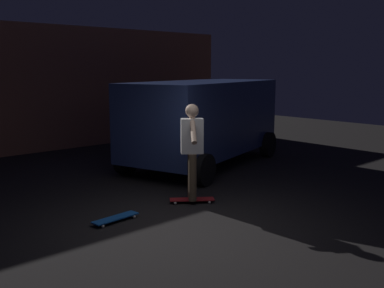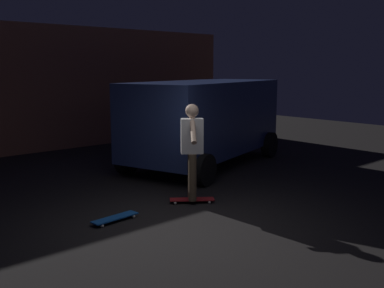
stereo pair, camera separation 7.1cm
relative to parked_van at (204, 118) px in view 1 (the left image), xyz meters
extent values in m
plane|color=black|center=(-3.32, -3.08, -1.16)|extent=(28.00, 28.00, 0.00)
cube|color=#B76B4C|center=(-2.49, 6.37, 0.61)|extent=(13.86, 4.20, 3.55)
cube|color=navy|center=(-0.01, 0.00, 0.02)|extent=(4.95, 3.16, 1.70)
cube|color=black|center=(2.17, 0.66, 0.37)|extent=(0.57, 1.69, 0.64)
cylinder|color=black|center=(1.37, 1.46, -0.83)|extent=(0.70, 0.40, 0.66)
cylinder|color=black|center=(1.95, -0.44, -0.83)|extent=(0.70, 0.40, 0.66)
cylinder|color=black|center=(-1.97, 0.43, -0.83)|extent=(0.70, 0.40, 0.66)
cylinder|color=black|center=(-1.39, -1.46, -0.83)|extent=(0.70, 0.40, 0.66)
cube|color=#AD1E23|center=(-2.34, -2.15, -1.10)|extent=(0.74, 0.63, 0.02)
sphere|color=silver|center=(-2.05, -2.27, -1.13)|extent=(0.05, 0.05, 0.05)
sphere|color=silver|center=(-2.15, -2.40, -1.13)|extent=(0.05, 0.05, 0.05)
sphere|color=silver|center=(-2.52, -1.90, -1.13)|extent=(0.05, 0.05, 0.05)
sphere|color=silver|center=(-2.63, -2.04, -1.13)|extent=(0.05, 0.05, 0.05)
cube|color=#1959B2|center=(-3.88, -2.09, -1.10)|extent=(0.79, 0.26, 0.02)
sphere|color=silver|center=(-3.59, -1.98, -1.13)|extent=(0.05, 0.05, 0.05)
sphere|color=silver|center=(-3.57, -2.15, -1.13)|extent=(0.05, 0.05, 0.05)
sphere|color=silver|center=(-4.18, -2.03, -1.13)|extent=(0.05, 0.05, 0.05)
sphere|color=silver|center=(-4.17, -2.20, -1.13)|extent=(0.05, 0.05, 0.05)
cylinder|color=brown|center=(-2.27, -2.07, -0.68)|extent=(0.14, 0.14, 0.82)
cylinder|color=brown|center=(-2.40, -2.24, -0.68)|extent=(0.14, 0.14, 0.82)
cube|color=white|center=(-2.34, -2.15, 0.03)|extent=(0.44, 0.41, 0.60)
sphere|color=beige|center=(-2.34, -2.15, 0.46)|extent=(0.23, 0.23, 0.23)
cylinder|color=beige|center=(-2.20, -1.98, 0.18)|extent=(0.40, 0.48, 0.46)
cylinder|color=beige|center=(-2.47, -2.33, 0.18)|extent=(0.40, 0.48, 0.46)
camera|label=1|loc=(-7.47, -7.81, 1.19)|focal=42.05mm
camera|label=2|loc=(-7.41, -7.86, 1.19)|focal=42.05mm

